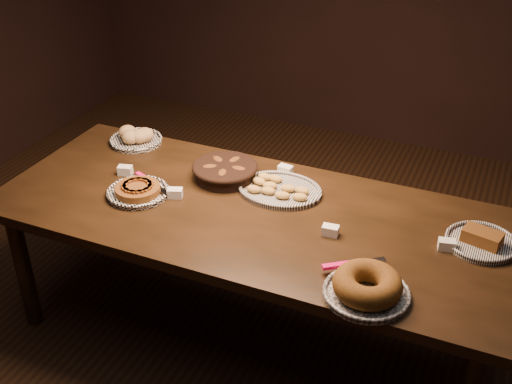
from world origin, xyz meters
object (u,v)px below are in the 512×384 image
at_px(apple_tart_plate, 138,191).
at_px(bundt_cake_plate, 367,287).
at_px(buffet_table, 251,223).
at_px(madeleine_platter, 279,189).

distance_m(apple_tart_plate, bundt_cake_plate, 1.22).
xyz_separation_m(buffet_table, madeleine_platter, (0.06, 0.20, 0.09)).
bearing_deg(apple_tart_plate, bundt_cake_plate, -15.83).
xyz_separation_m(apple_tart_plate, madeleine_platter, (0.60, 0.29, -0.00)).
distance_m(madeleine_platter, bundt_cake_plate, 0.82).
bearing_deg(bundt_cake_plate, madeleine_platter, 117.44).
height_order(apple_tart_plate, madeleine_platter, apple_tart_plate).
height_order(apple_tart_plate, bundt_cake_plate, bundt_cake_plate).
relative_size(madeleine_platter, bundt_cake_plate, 1.01).
relative_size(apple_tart_plate, bundt_cake_plate, 0.77).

